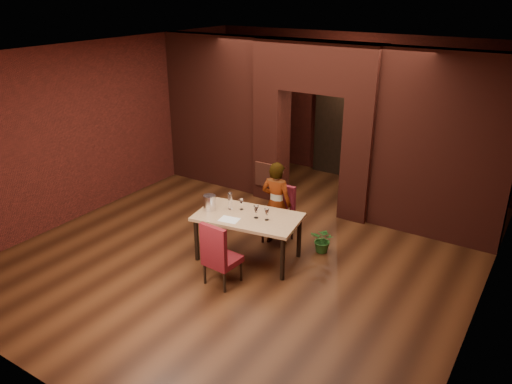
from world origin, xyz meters
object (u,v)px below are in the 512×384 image
Objects in this scene: wine_glass_b at (256,212)px; potted_plant at (323,240)px; dining_table at (248,237)px; person_seated at (276,204)px; chair_far at (278,215)px; wine_glass_c at (267,214)px; chair_near at (222,253)px; water_bottle at (230,201)px; wine_glass_a at (241,204)px; wine_bucket at (210,203)px.

potted_plant is at bearing 47.09° from wine_glass_b.
dining_table is 0.79m from person_seated.
chair_far is at bearing -87.02° from person_seated.
wine_glass_c reaches higher than potted_plant.
chair_near is 1.05m from water_bottle.
potted_plant is at bearing -174.53° from person_seated.
wine_glass_a reaches higher than dining_table.
chair_near is 0.68× the size of person_seated.
chair_far reaches higher than wine_glass_a.
chair_far is 3.33× the size of water_bottle.
person_seated reaches higher than wine_bucket.
dining_table is 8.44× the size of wine_glass_c.
wine_glass_b is at bearing 89.33° from person_seated.
chair_near is 4.84× the size of wine_glass_b.
person_seated reaches higher than chair_near.
chair_near reaches higher than chair_far.
water_bottle is at bearing 177.52° from wine_glass_c.
wine_glass_b is at bearing -20.53° from wine_glass_a.
wine_glass_a is at bearing -117.24° from chair_far.
wine_bucket is at bearing -37.76° from chair_near.
water_bottle is at bearing -57.44° from chair_near.
water_bottle reaches higher than wine_glass_c.
chair_far is 0.87m from wine_glass_c.
wine_glass_c is 0.72m from water_bottle.
water_bottle is (-0.46, 0.85, 0.41)m from chair_near.
person_seated reaches higher than wine_glass_a.
potted_plant is at bearing 30.74° from water_bottle.
person_seated is at bearing -83.48° from chair_far.
chair_far is 5.46× the size of wine_glass_a.
person_seated reaches higher than potted_plant.
wine_bucket is (-0.64, -0.15, 0.51)m from dining_table.
wine_bucket reaches higher than chair_near.
chair_far is 0.67× the size of person_seated.
wine_glass_b is 0.81m from wine_bucket.
chair_far is 0.98× the size of chair_near.
chair_near reaches higher than wine_glass_a.
wine_bucket is (-0.72, 0.65, 0.39)m from chair_near.
wine_glass_c is 0.78× the size of wine_bucket.
potted_plant is at bearing 32.01° from wine_bucket.
wine_glass_c is at bearing -11.50° from wine_glass_a.
chair_near reaches higher than wine_glass_c.
dining_table is 0.54m from wine_glass_a.
chair_far is 2.23× the size of potted_plant.
chair_far reaches higher than wine_glass_c.
person_seated is at bearing 59.89° from wine_glass_a.
wine_bucket reaches higher than dining_table.
chair_far is 0.88m from potted_plant.
dining_table reaches higher than potted_plant.
dining_table is 0.66m from water_bottle.
chair_near reaches higher than dining_table.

